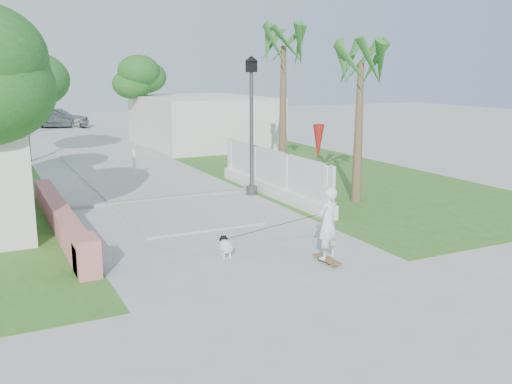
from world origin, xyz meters
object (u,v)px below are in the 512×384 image
bollard (134,163)px  parked_car (57,118)px  skateboarder (277,227)px  patio_umbrella (318,143)px  dog (225,246)px  street_lamp (251,120)px

bollard → parked_car: 21.07m
skateboarder → bollard: bearing=-106.8°
bollard → parked_car: size_ratio=0.25×
skateboarder → patio_umbrella: bearing=-148.4°
bollard → dog: (-0.57, -9.93, -0.35)m
street_lamp → bollard: 5.56m
patio_umbrella → dog: (-5.17, -4.43, -1.45)m
parked_car → patio_umbrella: bearing=-151.8°
patio_umbrella → dog: patio_umbrella is taller
skateboarder → parked_car: size_ratio=0.48×
street_lamp → skateboarder: bearing=-111.1°
street_lamp → skateboarder: 6.77m
skateboarder → parked_car: 31.69m
street_lamp → dog: bearing=-121.1°
street_lamp → bollard: street_lamp is taller
bollard → dog: 9.95m
dog → parked_car: parked_car is taller
street_lamp → skateboarder: (-2.36, -6.12, -1.71)m
street_lamp → parked_car: (-2.71, 25.57, -1.69)m
bollard → patio_umbrella: patio_umbrella is taller
street_lamp → parked_car: street_lamp is taller
patio_umbrella → dog: bearing=-139.4°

